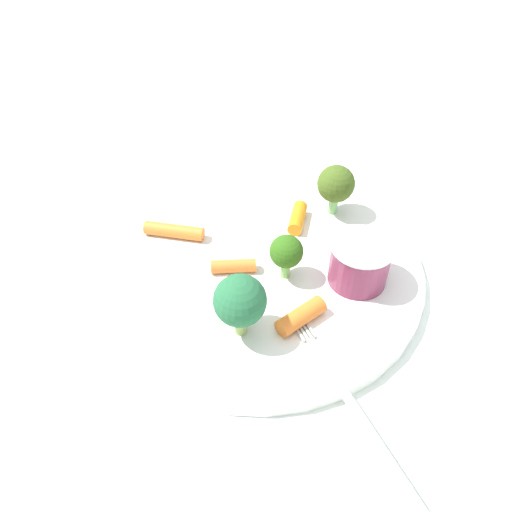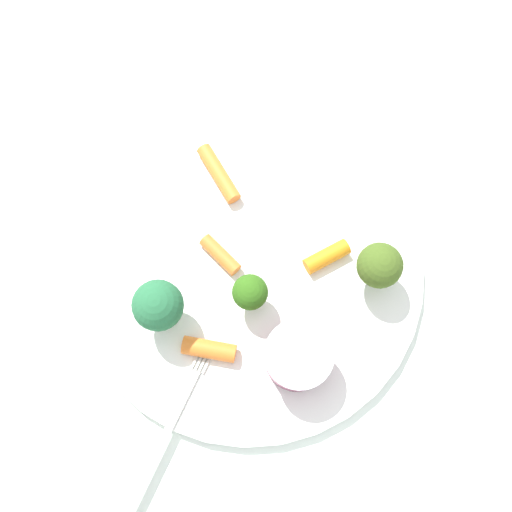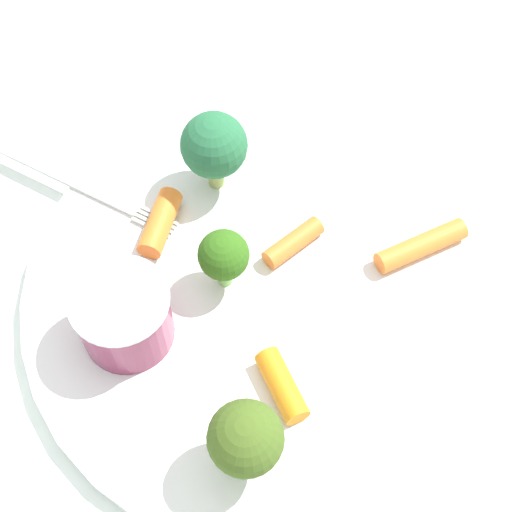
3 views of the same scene
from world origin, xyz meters
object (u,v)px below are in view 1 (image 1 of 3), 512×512
plate (257,264)px  broccoli_floret_2 (239,301)px  carrot_stick_0 (174,231)px  fork (356,411)px  carrot_stick_3 (298,218)px  carrot_stick_2 (234,266)px  carrot_stick_1 (301,316)px  broccoli_floret_0 (336,185)px  sauce_cup (359,263)px  broccoli_floret_1 (286,252)px

plate → broccoli_floret_2: bearing=-90.7°
plate → carrot_stick_0: carrot_stick_0 is taller
carrot_stick_0 → fork: 0.25m
broccoli_floret_2 → carrot_stick_3: (0.03, 0.15, -0.03)m
carrot_stick_2 → carrot_stick_3: carrot_stick_3 is taller
carrot_stick_2 → plate: bearing=43.8°
plate → carrot_stick_1: size_ratio=6.91×
broccoli_floret_0 → carrot_stick_0: broccoli_floret_0 is taller
broccoli_floret_0 → carrot_stick_0: (-0.15, -0.06, -0.03)m
broccoli_floret_2 → fork: (0.09, -0.06, -0.04)m
broccoli_floret_0 → fork: (0.03, -0.23, -0.03)m
broccoli_floret_2 → carrot_stick_3: size_ratio=1.42×
plate → carrot_stick_2: carrot_stick_2 is taller
carrot_stick_1 → carrot_stick_0: bearing=146.2°
broccoli_floret_0 → carrot_stick_2: 0.14m
sauce_cup → carrot_stick_2: (-0.11, -0.01, -0.02)m
broccoli_floret_2 → carrot_stick_0: broccoli_floret_2 is taller
broccoli_floret_2 → fork: size_ratio=0.34×
broccoli_floret_0 → broccoli_floret_1: size_ratio=1.23×
plate → broccoli_floret_1: 0.05m
broccoli_floret_0 → carrot_stick_1: bearing=-97.4°
carrot_stick_3 → carrot_stick_0: bearing=-161.7°
broccoli_floret_1 → carrot_stick_3: (0.00, 0.08, -0.02)m
sauce_cup → broccoli_floret_0: bearing=104.9°
sauce_cup → carrot_stick_0: (-0.18, 0.03, -0.01)m
broccoli_floret_1 → broccoli_floret_2: broccoli_floret_2 is taller
carrot_stick_3 → broccoli_floret_0: bearing=35.4°
carrot_stick_2 → carrot_stick_3: bearing=56.7°
fork → carrot_stick_2: bearing=131.9°
broccoli_floret_1 → plate: bearing=149.5°
plate → sauce_cup: (0.09, -0.01, 0.03)m
sauce_cup → carrot_stick_0: 0.18m
sauce_cup → carrot_stick_0: sauce_cup is taller
broccoli_floret_1 → carrot_stick_1: size_ratio=1.00×
plate → carrot_stick_1: (0.05, -0.07, 0.01)m
plate → broccoli_floret_0: broccoli_floret_0 is taller
sauce_cup → broccoli_floret_0: size_ratio=1.00×
broccoli_floret_0 → broccoli_floret_1: 0.11m
plate → broccoli_floret_2: (-0.00, -0.09, 0.04)m
broccoli_floret_2 → sauce_cup: bearing=38.3°
plate → broccoli_floret_1: bearing=-30.5°
broccoli_floret_1 → carrot_stick_2: size_ratio=1.09×
carrot_stick_2 → carrot_stick_3: 0.09m
broccoli_floret_1 → broccoli_floret_2: size_ratio=0.77×
carrot_stick_1 → carrot_stick_2: (-0.07, 0.05, -0.00)m
sauce_cup → broccoli_floret_2: bearing=-141.7°
carrot_stick_1 → fork: carrot_stick_1 is taller
carrot_stick_1 → broccoli_floret_2: bearing=-160.8°
carrot_stick_1 → plate: bearing=124.4°
carrot_stick_2 → fork: carrot_stick_2 is taller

